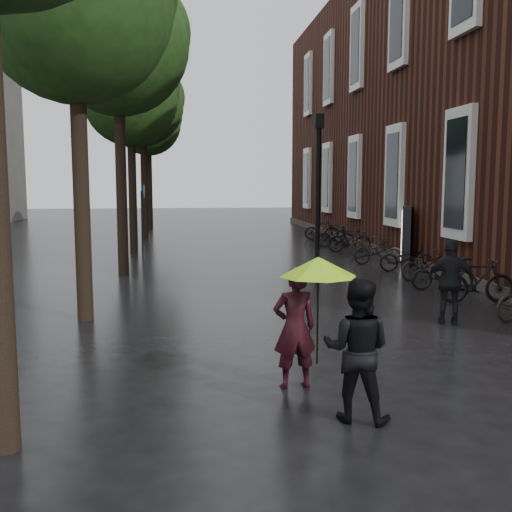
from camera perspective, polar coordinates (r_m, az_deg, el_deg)
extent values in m
plane|color=black|center=(6.29, 14.40, -19.36)|extent=(120.00, 120.00, 0.00)
cube|color=#38160F|center=(27.95, 20.41, 13.25)|extent=(10.00, 33.00, 12.00)
cube|color=silver|center=(17.46, 18.83, 7.42)|extent=(0.25, 1.60, 3.60)
cube|color=black|center=(17.41, 18.53, 7.43)|extent=(0.10, 1.20, 3.00)
cube|color=silver|center=(22.07, 13.13, 7.46)|extent=(0.25, 1.60, 3.60)
cube|color=black|center=(22.03, 12.89, 7.46)|extent=(0.10, 1.20, 3.00)
cube|color=silver|center=(22.80, 13.55, 21.41)|extent=(0.25, 1.60, 3.60)
cube|color=black|center=(22.76, 13.29, 21.44)|extent=(0.10, 1.20, 3.00)
cube|color=silver|center=(26.82, 9.42, 7.44)|extent=(0.25, 1.60, 3.60)
cube|color=black|center=(26.79, 9.22, 7.44)|extent=(0.10, 1.20, 3.00)
cube|color=silver|center=(27.42, 9.67, 19.01)|extent=(0.25, 1.60, 3.60)
cube|color=black|center=(27.39, 9.46, 19.02)|extent=(0.10, 1.20, 3.00)
cube|color=silver|center=(31.65, 6.84, 7.41)|extent=(0.25, 1.60, 3.60)
cube|color=black|center=(31.62, 6.66, 7.41)|extent=(0.10, 1.20, 3.00)
cube|color=silver|center=(32.16, 6.99, 17.26)|extent=(0.25, 1.60, 3.60)
cube|color=black|center=(32.14, 6.81, 17.27)|extent=(0.10, 1.20, 3.00)
cube|color=silver|center=(36.52, 4.94, 7.38)|extent=(0.25, 1.60, 3.60)
cube|color=black|center=(36.50, 4.79, 7.38)|extent=(0.10, 1.20, 3.00)
cube|color=silver|center=(36.96, 5.04, 15.94)|extent=(0.25, 1.60, 3.60)
cube|color=black|center=(36.94, 4.88, 15.94)|extent=(0.10, 1.20, 3.00)
cube|color=#3F3833|center=(26.04, 10.24, 1.15)|extent=(0.40, 33.00, 0.30)
cylinder|color=black|center=(12.39, -16.25, 4.37)|extent=(0.32, 0.32, 4.51)
cylinder|color=black|center=(18.31, -12.69, 5.94)|extent=(0.32, 0.32, 4.95)
cylinder|color=black|center=(24.30, -11.66, 5.55)|extent=(0.32, 0.32, 4.40)
cylinder|color=black|center=(30.28, -10.58, 6.21)|extent=(0.32, 0.32, 4.79)
cylinder|color=black|center=(36.27, -10.09, 6.17)|extent=(0.32, 0.32, 4.57)
imported|color=black|center=(8.12, 3.69, -6.84)|extent=(0.65, 0.47, 1.66)
imported|color=black|center=(7.12, 9.59, -8.79)|extent=(1.01, 0.92, 1.68)
cylinder|color=black|center=(7.58, 5.89, -5.67)|extent=(0.02, 0.02, 1.24)
cone|color=#AEFF1A|center=(7.47, 5.95, -1.02)|extent=(0.98, 0.98, 0.25)
cylinder|color=black|center=(7.45, 5.96, 0.24)|extent=(0.02, 0.02, 0.08)
imported|color=black|center=(12.32, 18.06, -2.35)|extent=(1.06, 0.71, 1.67)
imported|color=black|center=(14.66, 20.31, -2.22)|extent=(1.78, 0.64, 1.05)
imported|color=black|center=(16.16, 17.32, -1.64)|extent=(1.67, 0.78, 0.84)
imported|color=black|center=(17.69, 15.90, -0.85)|extent=(1.70, 0.86, 0.85)
imported|color=black|center=(19.13, 14.18, -0.17)|extent=(1.76, 0.91, 0.88)
imported|color=black|center=(20.73, 11.55, 0.47)|extent=(1.72, 0.62, 0.90)
imported|color=black|center=(22.40, 10.88, 1.07)|extent=(1.63, 0.47, 0.98)
imported|color=black|center=(24.09, 8.88, 1.58)|extent=(1.77, 0.82, 1.03)
imported|color=black|center=(25.89, 7.59, 1.91)|extent=(1.65, 0.73, 0.96)
imported|color=black|center=(27.61, 6.89, 2.17)|extent=(1.79, 0.96, 0.89)
imported|color=black|center=(29.16, 6.24, 2.51)|extent=(1.66, 0.65, 0.97)
cube|color=black|center=(20.59, 14.16, 1.87)|extent=(0.27, 1.31, 1.98)
cube|color=silver|center=(20.54, 13.78, 2.01)|extent=(0.04, 1.10, 1.63)
cylinder|color=black|center=(16.47, 5.93, 4.84)|extent=(0.13, 0.13, 4.30)
cube|color=black|center=(16.54, 6.03, 12.67)|extent=(0.24, 0.24, 0.38)
sphere|color=#FFE5B2|center=(16.54, 6.03, 12.67)|extent=(0.19, 0.19, 0.19)
cylinder|color=#262628|center=(22.80, -10.81, 3.02)|extent=(0.06, 0.06, 2.44)
cylinder|color=navy|center=(22.74, -10.63, 6.09)|extent=(0.03, 0.49, 0.49)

